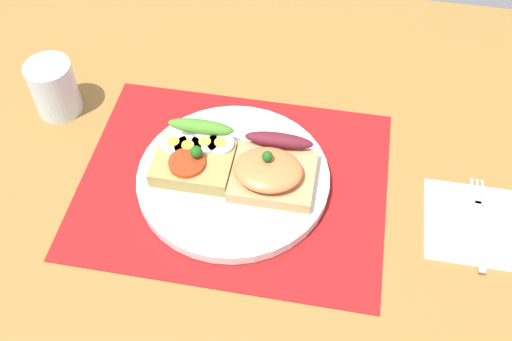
{
  "coord_description": "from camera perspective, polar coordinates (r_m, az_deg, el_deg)",
  "views": [
    {
      "loc": [
        11.52,
        -47.38,
        63.14
      ],
      "look_at": [
        3.0,
        0.0,
        3.26
      ],
      "focal_mm": 42.56,
      "sensor_mm": 36.0,
      "label": 1
    }
  ],
  "objects": [
    {
      "name": "plate",
      "position": [
        0.79,
        -2.14,
        -0.71
      ],
      "size": [
        25.03,
        25.03,
        1.46
      ],
      "primitive_type": "cylinder",
      "color": "white",
      "rests_on": "placemat"
    },
    {
      "name": "ground_plane",
      "position": [
        0.81,
        -2.09,
        -1.86
      ],
      "size": [
        120.0,
        90.0,
        3.2
      ],
      "primitive_type": "cube",
      "color": "olive"
    },
    {
      "name": "sandwich_egg_tomato",
      "position": [
        0.79,
        -5.74,
        1.54
      ],
      "size": [
        10.08,
        9.25,
        4.35
      ],
      "color": "#A38B4B",
      "rests_on": "plate"
    },
    {
      "name": "drinking_glass",
      "position": [
        0.91,
        -18.46,
        7.37
      ],
      "size": [
        6.45,
        6.45,
        8.08
      ],
      "primitive_type": "cylinder",
      "color": "silver",
      "rests_on": "ground_plane"
    },
    {
      "name": "fork",
      "position": [
        0.8,
        20.23,
        -4.4
      ],
      "size": [
        1.62,
        13.95,
        0.32
      ],
      "color": "#B7B7BC",
      "rests_on": "napkin"
    },
    {
      "name": "sandwich_salmon",
      "position": [
        0.76,
        1.47,
        0.01
      ],
      "size": [
        10.59,
        10.54,
        5.29
      ],
      "color": "tan",
      "rests_on": "plate"
    },
    {
      "name": "napkin",
      "position": [
        0.8,
        19.68,
        -4.67
      ],
      "size": [
        11.75,
        12.2,
        0.6
      ],
      "primitive_type": "cube",
      "color": "white",
      "rests_on": "ground_plane"
    },
    {
      "name": "placemat",
      "position": [
        0.8,
        -2.12,
        -1.1
      ],
      "size": [
        39.79,
        31.26,
        0.3
      ],
      "primitive_type": "cube",
      "color": "maroon",
      "rests_on": "ground_plane"
    }
  ]
}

